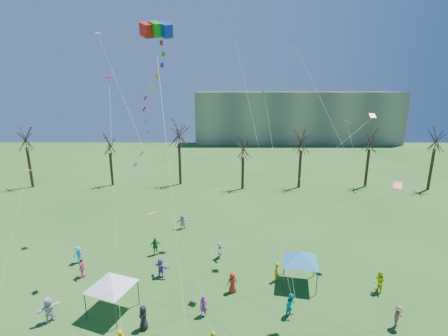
{
  "coord_description": "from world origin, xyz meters",
  "views": [
    {
      "loc": [
        0.57,
        -13.92,
        15.79
      ],
      "look_at": [
        0.49,
        5.0,
        11.0
      ],
      "focal_mm": 25.0,
      "sensor_mm": 36.0,
      "label": 1
    }
  ],
  "objects_px": {
    "distant_building": "(296,117)",
    "canopy_tent_white": "(111,281)",
    "big_box_kite": "(154,107)",
    "canopy_tent_blue": "(301,256)"
  },
  "relations": [
    {
      "from": "distant_building",
      "to": "canopy_tent_white",
      "type": "xyz_separation_m",
      "value": [
        -29.58,
        -76.41,
        -4.99
      ]
    },
    {
      "from": "big_box_kite",
      "to": "canopy_tent_blue",
      "type": "bearing_deg",
      "value": 19.85
    },
    {
      "from": "canopy_tent_white",
      "to": "canopy_tent_blue",
      "type": "relative_size",
      "value": 0.97
    },
    {
      "from": "canopy_tent_white",
      "to": "canopy_tent_blue",
      "type": "height_order",
      "value": "canopy_tent_white"
    },
    {
      "from": "canopy_tent_white",
      "to": "distant_building",
      "type": "bearing_deg",
      "value": 68.84
    },
    {
      "from": "canopy_tent_white",
      "to": "canopy_tent_blue",
      "type": "xyz_separation_m",
      "value": [
        14.34,
        3.47,
        -0.02
      ]
    },
    {
      "from": "distant_building",
      "to": "canopy_tent_white",
      "type": "distance_m",
      "value": 82.09
    },
    {
      "from": "big_box_kite",
      "to": "canopy_tent_blue",
      "type": "relative_size",
      "value": 5.08
    },
    {
      "from": "canopy_tent_blue",
      "to": "distant_building",
      "type": "bearing_deg",
      "value": 78.19
    },
    {
      "from": "distant_building",
      "to": "canopy_tent_white",
      "type": "height_order",
      "value": "distant_building"
    }
  ]
}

